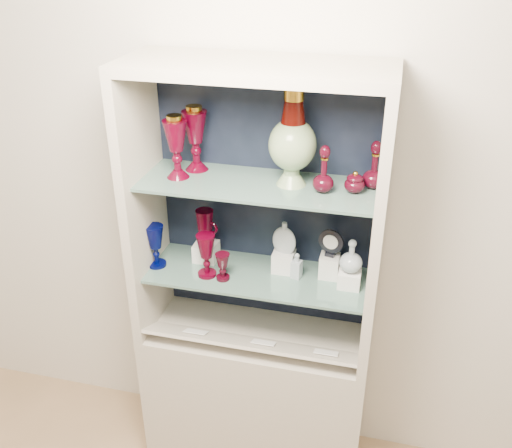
% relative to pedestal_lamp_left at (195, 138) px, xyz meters
% --- Properties ---
extents(wall_back, '(3.50, 0.02, 2.80)m').
position_rel_pedestal_lamp_left_xyz_m(wall_back, '(0.28, 0.12, -0.20)').
color(wall_back, beige).
rests_on(wall_back, ground).
extents(cabinet_base, '(1.00, 0.40, 0.75)m').
position_rel_pedestal_lamp_left_xyz_m(cabinet_base, '(0.28, -0.10, -1.23)').
color(cabinet_base, '#BFB5A1').
rests_on(cabinet_base, ground).
extents(cabinet_back_panel, '(0.98, 0.02, 1.15)m').
position_rel_pedestal_lamp_left_xyz_m(cabinet_back_panel, '(0.28, 0.09, -0.28)').
color(cabinet_back_panel, black).
rests_on(cabinet_back_panel, cabinet_base).
extents(cabinet_side_left, '(0.04, 0.40, 1.15)m').
position_rel_pedestal_lamp_left_xyz_m(cabinet_side_left, '(-0.20, -0.10, -0.28)').
color(cabinet_side_left, '#BFB5A1').
rests_on(cabinet_side_left, cabinet_base).
extents(cabinet_side_right, '(0.04, 0.40, 1.15)m').
position_rel_pedestal_lamp_left_xyz_m(cabinet_side_right, '(0.76, -0.10, -0.28)').
color(cabinet_side_right, '#BFB5A1').
rests_on(cabinet_side_right, cabinet_base).
extents(cabinet_top_cap, '(1.00, 0.40, 0.04)m').
position_rel_pedestal_lamp_left_xyz_m(cabinet_top_cap, '(0.28, -0.10, 0.32)').
color(cabinet_top_cap, '#BFB5A1').
rests_on(cabinet_top_cap, cabinet_side_left).
extents(shelf_lower, '(0.92, 0.34, 0.01)m').
position_rel_pedestal_lamp_left_xyz_m(shelf_lower, '(0.28, -0.08, -0.56)').
color(shelf_lower, slate).
rests_on(shelf_lower, cabinet_side_left).
extents(shelf_upper, '(0.92, 0.34, 0.01)m').
position_rel_pedestal_lamp_left_xyz_m(shelf_upper, '(0.28, -0.08, -0.14)').
color(shelf_upper, slate).
rests_on(shelf_upper, cabinet_side_left).
extents(label_ledge, '(0.92, 0.17, 0.09)m').
position_rel_pedestal_lamp_left_xyz_m(label_ledge, '(0.28, -0.21, -0.82)').
color(label_ledge, '#BFB5A1').
rests_on(label_ledge, cabinet_base).
extents(label_card_0, '(0.10, 0.06, 0.03)m').
position_rel_pedestal_lamp_left_xyz_m(label_card_0, '(0.34, -0.21, -0.81)').
color(label_card_0, white).
rests_on(label_card_0, label_ledge).
extents(label_card_1, '(0.10, 0.06, 0.03)m').
position_rel_pedestal_lamp_left_xyz_m(label_card_1, '(0.03, -0.21, -0.81)').
color(label_card_1, white).
rests_on(label_card_1, label_ledge).
extents(label_card_2, '(0.10, 0.06, 0.03)m').
position_rel_pedestal_lamp_left_xyz_m(label_card_2, '(0.60, -0.21, -0.81)').
color(label_card_2, white).
rests_on(label_card_2, label_ledge).
extents(pedestal_lamp_left, '(0.12, 0.12, 0.27)m').
position_rel_pedestal_lamp_left_xyz_m(pedestal_lamp_left, '(0.00, 0.00, 0.00)').
color(pedestal_lamp_left, '#4D0115').
rests_on(pedestal_lamp_left, shelf_upper).
extents(pedestal_lamp_right, '(0.12, 0.12, 0.25)m').
position_rel_pedestal_lamp_left_xyz_m(pedestal_lamp_right, '(-0.05, -0.09, -0.01)').
color(pedestal_lamp_right, '#4D0115').
rests_on(pedestal_lamp_right, shelf_upper).
extents(enamel_urn, '(0.22, 0.22, 0.38)m').
position_rel_pedestal_lamp_left_xyz_m(enamel_urn, '(0.41, -0.05, 0.05)').
color(enamel_urn, '#11482F').
rests_on(enamel_urn, shelf_upper).
extents(ruby_decanter_a, '(0.10, 0.10, 0.21)m').
position_rel_pedestal_lamp_left_xyz_m(ruby_decanter_a, '(0.54, -0.10, -0.03)').
color(ruby_decanter_a, '#3D0715').
rests_on(ruby_decanter_a, shelf_upper).
extents(ruby_decanter_b, '(0.10, 0.10, 0.20)m').
position_rel_pedestal_lamp_left_xyz_m(ruby_decanter_b, '(0.72, -0.02, -0.03)').
color(ruby_decanter_b, '#3D0715').
rests_on(ruby_decanter_b, shelf_upper).
extents(lidded_bowl, '(0.09, 0.09, 0.09)m').
position_rel_pedestal_lamp_left_xyz_m(lidded_bowl, '(0.65, -0.07, -0.09)').
color(lidded_bowl, '#3D0715').
rests_on(lidded_bowl, shelf_upper).
extents(cobalt_goblet, '(0.10, 0.10, 0.19)m').
position_rel_pedestal_lamp_left_xyz_m(cobalt_goblet, '(-0.16, -0.12, -0.46)').
color(cobalt_goblet, '#00043E').
rests_on(cobalt_goblet, shelf_lower).
extents(ruby_goblet_tall, '(0.09, 0.09, 0.19)m').
position_rel_pedestal_lamp_left_xyz_m(ruby_goblet_tall, '(0.07, -0.14, -0.46)').
color(ruby_goblet_tall, '#4D0115').
rests_on(ruby_goblet_tall, shelf_lower).
extents(ruby_goblet_small, '(0.07, 0.07, 0.12)m').
position_rel_pedestal_lamp_left_xyz_m(ruby_goblet_small, '(0.15, -0.15, -0.49)').
color(ruby_goblet_small, '#3D0715').
rests_on(ruby_goblet_small, shelf_lower).
extents(riser_ruby_pitcher, '(0.10, 0.10, 0.08)m').
position_rel_pedestal_lamp_left_xyz_m(riser_ruby_pitcher, '(0.03, -0.02, -0.51)').
color(riser_ruby_pitcher, silver).
rests_on(riser_ruby_pitcher, shelf_lower).
extents(ruby_pitcher, '(0.14, 0.11, 0.16)m').
position_rel_pedestal_lamp_left_xyz_m(ruby_pitcher, '(0.03, -0.02, -0.39)').
color(ruby_pitcher, '#4D0115').
rests_on(ruby_pitcher, riser_ruby_pitcher).
extents(clear_square_bottle, '(0.05, 0.05, 0.12)m').
position_rel_pedestal_lamp_left_xyz_m(clear_square_bottle, '(0.44, -0.07, -0.50)').
color(clear_square_bottle, '#97A6AF').
rests_on(clear_square_bottle, shelf_lower).
extents(riser_flat_flask, '(0.09, 0.09, 0.09)m').
position_rel_pedestal_lamp_left_xyz_m(riser_flat_flask, '(0.38, -0.02, -0.51)').
color(riser_flat_flask, silver).
rests_on(riser_flat_flask, shelf_lower).
extents(flat_flask, '(0.11, 0.06, 0.15)m').
position_rel_pedestal_lamp_left_xyz_m(flat_flask, '(0.38, -0.02, -0.39)').
color(flat_flask, '#A3B0B5').
rests_on(flat_flask, riser_flat_flask).
extents(riser_clear_round_decanter, '(0.09, 0.09, 0.07)m').
position_rel_pedestal_lamp_left_xyz_m(riser_clear_round_decanter, '(0.66, -0.08, -0.52)').
color(riser_clear_round_decanter, silver).
rests_on(riser_clear_round_decanter, shelf_lower).
extents(clear_round_decanter, '(0.11, 0.11, 0.14)m').
position_rel_pedestal_lamp_left_xyz_m(clear_round_decanter, '(0.66, -0.08, -0.41)').
color(clear_round_decanter, '#97A6AF').
rests_on(clear_round_decanter, riser_clear_round_decanter).
extents(riser_cameo_medallion, '(0.08, 0.08, 0.10)m').
position_rel_pedestal_lamp_left_xyz_m(riser_cameo_medallion, '(0.57, -0.02, -0.50)').
color(riser_cameo_medallion, silver).
rests_on(riser_cameo_medallion, shelf_lower).
extents(cameo_medallion, '(0.11, 0.06, 0.12)m').
position_rel_pedestal_lamp_left_xyz_m(cameo_medallion, '(0.57, -0.02, -0.39)').
color(cameo_medallion, black).
rests_on(cameo_medallion, riser_cameo_medallion).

